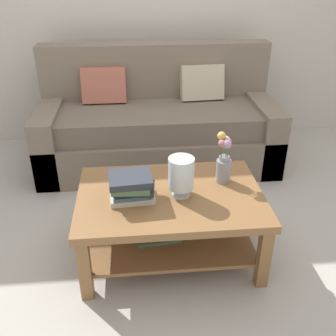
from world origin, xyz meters
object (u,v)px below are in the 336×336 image
coffee_table (169,212)px  book_stack_main (131,187)px  glass_hurricane_vase (181,174)px  flower_pitcher (224,161)px  couch (158,125)px

coffee_table → book_stack_main: bearing=-170.2°
coffee_table → glass_hurricane_vase: size_ratio=4.52×
flower_pitcher → coffee_table: bearing=-161.1°
coffee_table → flower_pitcher: bearing=18.9°
coffee_table → glass_hurricane_vase: (0.07, -0.02, 0.28)m
book_stack_main → glass_hurricane_vase: bearing=3.5°
glass_hurricane_vase → couch: bearing=91.8°
couch → book_stack_main: size_ratio=7.58×
couch → book_stack_main: bearing=-100.4°
book_stack_main → flower_pitcher: 0.62m
book_stack_main → glass_hurricane_vase: 0.31m
coffee_table → couch: bearing=88.9°
coffee_table → book_stack_main: 0.32m
couch → book_stack_main: (-0.26, -1.40, 0.19)m
coffee_table → book_stack_main: (-0.23, -0.04, 0.22)m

